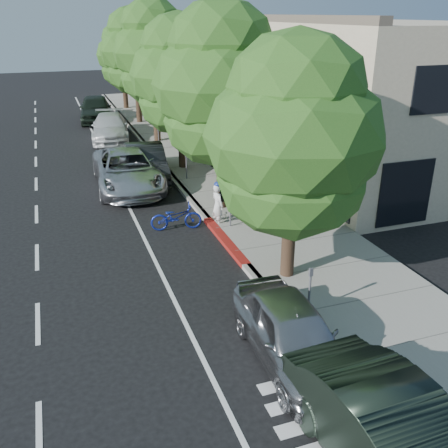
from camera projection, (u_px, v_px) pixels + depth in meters
name	position (u px, v px, depth m)	size (l,w,h in m)	color
ground	(235.00, 255.00, 16.50)	(120.00, 120.00, 0.00)	black
sidewalk	(222.00, 176.00, 24.12)	(4.60, 56.00, 0.15)	gray
curb	(176.00, 181.00, 23.41)	(0.30, 56.00, 0.15)	#9E998E
curb_red_segment	(225.00, 241.00, 17.34)	(0.32, 4.00, 0.15)	maroon
storefront_building	(275.00, 75.00, 33.68)	(10.00, 36.00, 7.00)	beige
street_tree_0	(294.00, 139.00, 13.37)	(4.94, 4.94, 7.11)	black
street_tree_1	(221.00, 87.00, 18.34)	(5.16, 5.16, 7.97)	black
street_tree_2	(180.00, 76.00, 23.66)	(4.83, 4.83, 7.51)	black
street_tree_3	(153.00, 54.00, 28.63)	(4.66, 4.66, 8.26)	black
street_tree_4	(135.00, 52.00, 33.96)	(4.81, 4.81, 7.91)	black
street_tree_5	(122.00, 56.00, 39.44)	(4.10, 4.10, 6.80)	black
cyclist	(218.00, 205.00, 18.46)	(0.59, 0.39, 1.61)	white
bicycle	(176.00, 217.00, 18.24)	(0.65, 1.87, 0.98)	#17279E
silver_suv	(127.00, 170.00, 22.44)	(2.79, 6.06, 1.68)	silver
dark_sedan	(146.00, 163.00, 23.64)	(1.72, 4.94, 1.63)	black
white_pickup	(110.00, 127.00, 31.07)	(2.17, 5.33, 1.55)	silver
dark_suv_far	(96.00, 109.00, 36.26)	(2.19, 5.45, 1.86)	black
near_car_a	(292.00, 333.00, 11.22)	(1.74, 4.31, 1.47)	#9E9FA3
near_car_b	(399.00, 445.00, 8.21)	(1.75, 5.01, 1.65)	black
pedestrian	(215.00, 147.00, 25.12)	(0.96, 0.75, 1.98)	black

